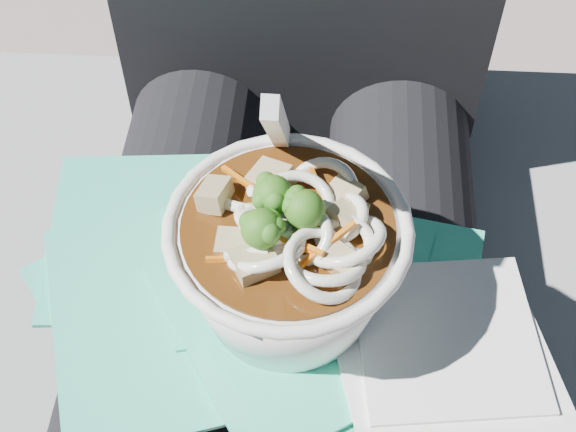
# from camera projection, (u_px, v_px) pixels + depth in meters

# --- Properties ---
(stone_ledge) EXTENTS (1.01, 0.52, 0.48)m
(stone_ledge) POSITION_uv_depth(u_px,v_px,m) (293.00, 345.00, 1.00)
(stone_ledge) COLOR gray
(stone_ledge) RESTS_ON ground
(lap) EXTENTS (0.33, 0.48, 0.14)m
(lap) POSITION_uv_depth(u_px,v_px,m) (282.00, 327.00, 0.66)
(lap) COLOR black
(lap) RESTS_ON stone_ledge
(person_body) EXTENTS (0.34, 0.94, 1.01)m
(person_body) POSITION_uv_depth(u_px,v_px,m) (290.00, 223.00, 0.70)
(person_body) COLOR black
(person_body) RESTS_ON ground
(plastic_bag) EXTENTS (0.38, 0.28, 0.02)m
(plastic_bag) POSITION_uv_depth(u_px,v_px,m) (255.00, 293.00, 0.59)
(plastic_bag) COLOR #2FC79E
(plastic_bag) RESTS_ON lap
(napkins) EXTENTS (0.18, 0.19, 0.01)m
(napkins) POSITION_uv_depth(u_px,v_px,m) (450.00, 363.00, 0.54)
(napkins) COLOR white
(napkins) RESTS_ON plastic_bag
(udon_bowl) EXTENTS (0.20, 0.20, 0.20)m
(udon_bowl) POSITION_uv_depth(u_px,v_px,m) (289.00, 255.00, 0.53)
(udon_bowl) COLOR white
(udon_bowl) RESTS_ON plastic_bag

